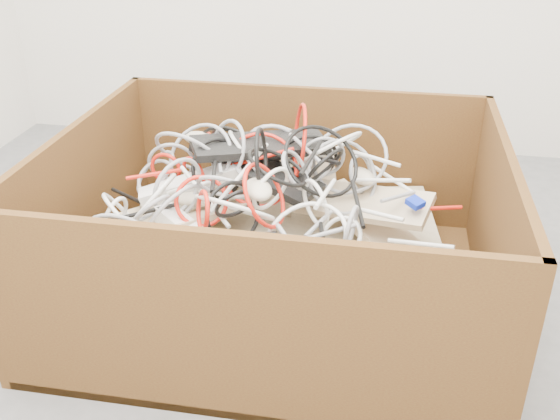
% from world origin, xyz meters
% --- Properties ---
extents(ground, '(3.00, 3.00, 0.00)m').
position_xyz_m(ground, '(0.00, 0.00, 0.00)').
color(ground, '#555558').
rests_on(ground, ground).
extents(cardboard_box, '(1.29, 1.07, 0.55)m').
position_xyz_m(cardboard_box, '(0.05, 0.17, 0.13)').
color(cardboard_box, '#412210').
rests_on(cardboard_box, ground).
extents(keyboard_pile, '(1.12, 0.98, 0.38)m').
position_xyz_m(keyboard_pile, '(0.07, 0.19, 0.28)').
color(keyboard_pile, tan).
rests_on(keyboard_pile, cardboard_box).
extents(mice_scatter, '(0.78, 0.73, 0.21)m').
position_xyz_m(mice_scatter, '(0.05, 0.11, 0.36)').
color(mice_scatter, '#BCAF97').
rests_on(mice_scatter, keyboard_pile).
extents(power_strip_left, '(0.32, 0.16, 0.13)m').
position_xyz_m(power_strip_left, '(-0.21, 0.20, 0.36)').
color(power_strip_left, silver).
rests_on(power_strip_left, keyboard_pile).
extents(power_strip_right, '(0.29, 0.22, 0.10)m').
position_xyz_m(power_strip_right, '(-0.12, -0.07, 0.33)').
color(power_strip_right, silver).
rests_on(power_strip_right, keyboard_pile).
extents(vga_plug, '(0.06, 0.06, 0.03)m').
position_xyz_m(vga_plug, '(0.46, 0.20, 0.35)').
color(vga_plug, '#0C25BF').
rests_on(vga_plug, keyboard_pile).
extents(cable_tangle, '(1.10, 0.81, 0.44)m').
position_xyz_m(cable_tangle, '(-0.02, 0.20, 0.40)').
color(cable_tangle, silver).
rests_on(cable_tangle, keyboard_pile).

